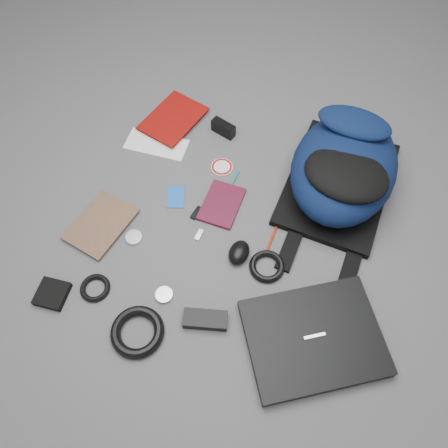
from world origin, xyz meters
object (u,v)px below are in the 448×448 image
(backpack, at_px, (344,167))
(dvd_case, at_px, (222,204))
(comic_book, at_px, (82,214))
(pouch, at_px, (52,294))
(laptop, at_px, (314,338))
(compact_camera, at_px, (223,128))
(power_brick, at_px, (205,319))
(mouse, at_px, (239,252))
(textbook_red, at_px, (155,109))

(backpack, relative_size, dvd_case, 3.09)
(comic_book, height_order, pouch, pouch)
(laptop, bearing_deg, compact_camera, 96.06)
(laptop, relative_size, compact_camera, 4.12)
(comic_book, height_order, dvd_case, comic_book)
(comic_book, distance_m, pouch, 0.30)
(comic_book, bearing_deg, laptop, 0.97)
(laptop, distance_m, compact_camera, 0.86)
(power_brick, relative_size, pouch, 1.45)
(comic_book, distance_m, mouse, 0.57)
(laptop, height_order, textbook_red, laptop)
(dvd_case, xyz_separation_m, pouch, (-0.40, -0.49, 0.01))
(compact_camera, bearing_deg, backpack, 5.03)
(power_brick, bearing_deg, compact_camera, 90.54)
(backpack, bearing_deg, comic_book, -149.42)
(textbook_red, height_order, compact_camera, compact_camera)
(backpack, height_order, laptop, backpack)
(dvd_case, relative_size, compact_camera, 1.85)
(laptop, height_order, power_brick, laptop)
(textbook_red, distance_m, pouch, 0.84)
(mouse, distance_m, pouch, 0.61)
(compact_camera, distance_m, mouse, 0.54)
(power_brick, bearing_deg, comic_book, 143.67)
(backpack, distance_m, compact_camera, 0.50)
(backpack, bearing_deg, laptop, -81.81)
(power_brick, bearing_deg, laptop, -5.29)
(comic_book, xyz_separation_m, compact_camera, (0.35, 0.52, 0.02))
(textbook_red, distance_m, dvd_case, 0.53)
(backpack, relative_size, laptop, 1.39)
(mouse, xyz_separation_m, pouch, (-0.52, -0.32, -0.01))
(comic_book, bearing_deg, pouch, -68.00)
(backpack, xyz_separation_m, textbook_red, (-0.78, 0.13, -0.10))
(compact_camera, xyz_separation_m, mouse, (0.22, -0.50, -0.00))
(dvd_case, bearing_deg, comic_book, -154.96)
(backpack, bearing_deg, pouch, -133.42)
(compact_camera, bearing_deg, pouch, -92.04)
(comic_book, relative_size, power_brick, 1.69)
(backpack, xyz_separation_m, power_brick, (-0.29, -0.63, -0.10))
(laptop, distance_m, pouch, 0.82)
(comic_book, relative_size, dvd_case, 1.29)
(backpack, bearing_deg, textbook_red, 174.79)
(mouse, bearing_deg, pouch, -143.51)
(compact_camera, relative_size, mouse, 1.04)
(textbook_red, distance_m, mouse, 0.73)
(textbook_red, xyz_separation_m, power_brick, (0.49, -0.76, 0.00))
(mouse, bearing_deg, comic_book, -172.89)
(textbook_red, bearing_deg, dvd_case, -24.80)
(textbook_red, bearing_deg, backpack, 6.20)
(mouse, relative_size, power_brick, 0.68)
(comic_book, xyz_separation_m, dvd_case, (0.45, 0.19, -0.00))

